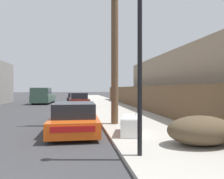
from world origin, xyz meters
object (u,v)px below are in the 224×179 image
at_px(utility_pole, 115,37).
at_px(street_lamp, 140,47).
at_px(discarded_fridge, 131,125).
at_px(brush_pile, 200,130).
at_px(parked_sports_car_red, 75,119).
at_px(car_parked_far, 75,98).
at_px(car_parked_mid, 79,100).
at_px(pickup_truck, 43,96).

bearing_deg(utility_pole, street_lamp, -92.30).
xyz_separation_m(discarded_fridge, street_lamp, (-0.42, -2.62, 2.44)).
height_order(utility_pole, brush_pile, utility_pole).
relative_size(parked_sports_car_red, utility_pole, 0.55).
distance_m(parked_sports_car_red, car_parked_far, 18.38).
xyz_separation_m(street_lamp, brush_pile, (2.10, 0.70, -2.32)).
xyz_separation_m(utility_pole, brush_pile, (1.90, -4.33, -3.76)).
bearing_deg(car_parked_far, car_parked_mid, -86.66).
xyz_separation_m(car_parked_mid, street_lamp, (1.48, -16.21, 2.23)).
bearing_deg(pickup_truck, discarded_fridge, 109.84).
height_order(discarded_fridge, street_lamp, street_lamp).
relative_size(pickup_truck, utility_pole, 0.72).
bearing_deg(brush_pile, utility_pole, 113.66).
bearing_deg(car_parked_far, utility_pole, -83.64).
xyz_separation_m(discarded_fridge, brush_pile, (1.68, -1.92, 0.11)).
height_order(parked_sports_car_red, brush_pile, parked_sports_car_red).
bearing_deg(discarded_fridge, parked_sports_car_red, 164.26).
xyz_separation_m(discarded_fridge, car_parked_mid, (-1.90, 13.59, 0.21)).
bearing_deg(pickup_truck, utility_pole, 111.58).
xyz_separation_m(parked_sports_car_red, car_parked_far, (-0.20, 18.37, 0.04)).
height_order(pickup_truck, utility_pole, utility_pole).
bearing_deg(parked_sports_car_red, pickup_truck, 103.31).
xyz_separation_m(parked_sports_car_red, car_parked_mid, (0.21, 12.34, 0.09)).
bearing_deg(car_parked_mid, utility_pole, -85.57).
bearing_deg(pickup_truck, car_parked_far, -168.56).
height_order(car_parked_far, street_lamp, street_lamp).
height_order(pickup_truck, street_lamp, street_lamp).
distance_m(utility_pole, street_lamp, 5.24).
height_order(discarded_fridge, parked_sports_car_red, parked_sports_car_red).
xyz_separation_m(car_parked_far, brush_pile, (4.00, -21.54, -0.04)).
bearing_deg(car_parked_far, brush_pile, -80.08).
bearing_deg(parked_sports_car_red, car_parked_mid, 89.65).
height_order(discarded_fridge, utility_pole, utility_pole).
xyz_separation_m(car_parked_mid, pickup_truck, (-4.21, 5.41, 0.30)).
distance_m(street_lamp, brush_pile, 3.21).
relative_size(car_parked_far, pickup_truck, 0.74).
bearing_deg(brush_pile, car_parked_mid, 103.01).
bearing_deg(utility_pole, brush_pile, -66.34).
distance_m(car_parked_far, street_lamp, 22.44).
relative_size(parked_sports_car_red, car_parked_far, 1.03).
relative_size(discarded_fridge, car_parked_mid, 0.43).
bearing_deg(utility_pole, pickup_truck, 109.56).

